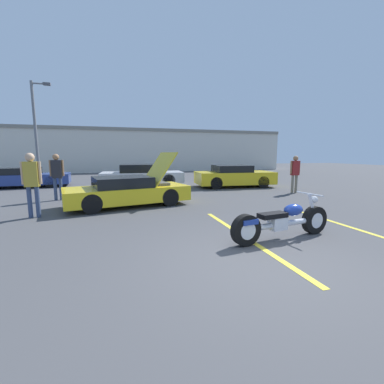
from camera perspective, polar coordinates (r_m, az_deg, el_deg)
name	(u,v)px	position (r m, az deg, el deg)	size (l,w,h in m)	color
ground_plane	(262,265)	(4.53, 15.35, -15.47)	(80.00, 80.00, 0.00)	#474749
parking_stripe_foreground	(245,237)	(5.84, 11.73, -9.78)	(0.12, 4.61, 0.01)	yellow
parking_stripe_middle	(349,227)	(7.60, 31.52, -6.59)	(0.12, 4.61, 0.01)	yellow
far_building	(138,149)	(28.66, -11.99, 9.30)	(32.00, 4.20, 4.40)	beige
light_pole	(37,126)	(20.36, -31.26, 12.36)	(1.21, 0.28, 6.51)	slate
motorcycle	(282,222)	(5.83, 19.42, -6.21)	(2.54, 0.73, 0.95)	black
show_car_hood_open	(128,191)	(9.31, -14.01, 0.23)	(4.41, 2.54, 1.88)	yellow
parked_car_mid_row	(142,175)	(15.04, -11.10, 3.64)	(4.68, 2.23, 1.23)	silver
parked_car_left_row	(22,178)	(16.91, -33.64, 2.67)	(4.85, 2.14, 1.08)	navy
parked_car_right_row	(234,176)	(14.51, 9.28, 3.47)	(4.38, 2.28, 1.20)	yellow
spectator_near_motorcycle	(32,179)	(8.56, -32.06, 2.46)	(0.52, 0.24, 1.85)	#38476B
spectator_by_show_car	(295,171)	(12.84, 21.92, 4.35)	(0.52, 0.23, 1.73)	gray
spectator_midground	(57,173)	(11.37, -27.82, 3.84)	(0.52, 0.24, 1.82)	#38476B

